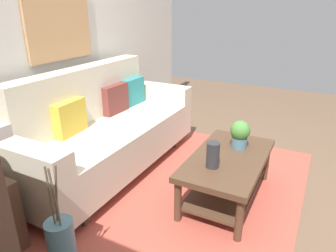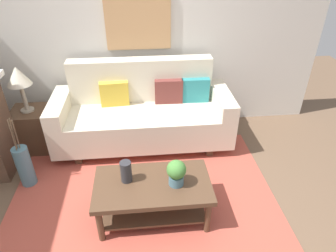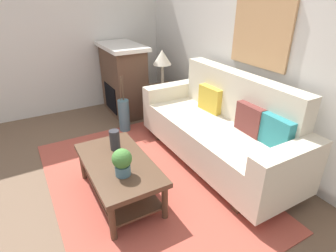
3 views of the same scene
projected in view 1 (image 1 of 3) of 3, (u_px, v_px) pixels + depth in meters
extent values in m
plane|color=brown|center=(241.00, 209.00, 2.67)|extent=(9.02, 9.02, 0.00)
cube|color=silver|center=(53.00, 38.00, 3.04)|extent=(5.02, 0.10, 2.70)
cube|color=#B24C3D|center=(189.00, 193.00, 2.88)|extent=(2.80, 1.94, 0.01)
cube|color=beige|center=(111.00, 143.00, 3.19)|extent=(1.84, 0.84, 0.40)
cube|color=beige|center=(83.00, 94.00, 3.15)|extent=(1.84, 0.20, 0.56)
cube|color=beige|center=(28.00, 181.00, 2.31)|extent=(0.20, 0.84, 0.60)
cube|color=beige|center=(159.00, 107.00, 3.99)|extent=(0.20, 0.84, 0.60)
cube|color=#513826|center=(54.00, 206.00, 2.61)|extent=(0.08, 0.74, 0.12)
cube|color=#513826|center=(151.00, 138.00, 3.96)|extent=(0.08, 0.74, 0.12)
cube|color=gold|center=(69.00, 118.00, 2.85)|extent=(0.37, 0.14, 0.32)
cube|color=brown|center=(115.00, 99.00, 3.43)|extent=(0.36, 0.13, 0.32)
cube|color=teal|center=(132.00, 92.00, 3.72)|extent=(0.36, 0.13, 0.32)
cube|color=#513826|center=(228.00, 159.00, 2.67)|extent=(1.10, 0.60, 0.05)
cube|color=#513826|center=(226.00, 187.00, 2.78)|extent=(0.98, 0.50, 0.02)
cylinder|color=#513826|center=(239.00, 220.00, 2.24)|extent=(0.06, 0.06, 0.38)
cylinder|color=#513826|center=(266.00, 163.00, 3.05)|extent=(0.06, 0.06, 0.38)
cylinder|color=#513826|center=(178.00, 201.00, 2.46)|extent=(0.06, 0.06, 0.38)
cylinder|color=#513826|center=(218.00, 153.00, 3.26)|extent=(0.06, 0.06, 0.38)
cylinder|color=#2D2D33|center=(213.00, 155.00, 2.45)|extent=(0.11, 0.11, 0.22)
cylinder|color=slate|center=(239.00, 143.00, 2.81)|extent=(0.14, 0.14, 0.10)
sphere|color=#478138|center=(240.00, 130.00, 2.77)|extent=(0.18, 0.18, 0.18)
cylinder|color=brown|center=(56.00, 194.00, 1.71)|extent=(0.04, 0.04, 0.36)
cylinder|color=brown|center=(50.00, 196.00, 1.69)|extent=(0.02, 0.03, 0.36)
cylinder|color=brown|center=(55.00, 198.00, 1.68)|extent=(0.02, 0.04, 0.36)
cube|color=tan|center=(59.00, 22.00, 2.98)|extent=(0.82, 0.03, 0.73)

